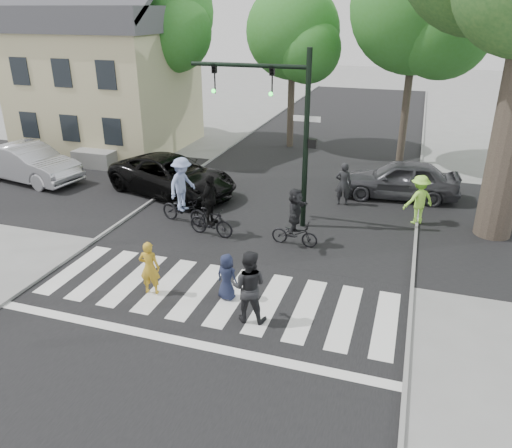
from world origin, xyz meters
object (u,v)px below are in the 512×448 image
(pedestrian_child, at_px, (227,277))
(cyclist_left, at_px, (183,195))
(cyclist_mid, at_px, (211,212))
(traffic_signal, at_px, (282,114))
(cyclist_right, at_px, (295,220))
(car_grey, at_px, (400,179))
(pedestrian_woman, at_px, (150,268))
(car_suv, at_px, (172,176))
(pedestrian_adult, at_px, (249,286))
(car_silver, at_px, (29,163))

(pedestrian_child, distance_m, cyclist_left, 5.40)
(cyclist_mid, bearing_deg, traffic_signal, 42.39)
(pedestrian_child, xyz_separation_m, cyclist_right, (0.91, 3.71, 0.22))
(pedestrian_child, bearing_deg, car_grey, -98.01)
(cyclist_left, bearing_deg, pedestrian_woman, -75.07)
(pedestrian_woman, bearing_deg, car_grey, -131.32)
(cyclist_right, bearing_deg, cyclist_mid, -176.86)
(traffic_signal, bearing_deg, cyclist_left, -162.37)
(pedestrian_woman, distance_m, cyclist_right, 5.05)
(cyclist_left, bearing_deg, cyclist_right, -7.54)
(traffic_signal, distance_m, cyclist_right, 3.55)
(cyclist_left, xyz_separation_m, car_suv, (-1.75, 2.63, -0.27))
(pedestrian_adult, bearing_deg, traffic_signal, -88.27)
(pedestrian_adult, height_order, car_suv, pedestrian_adult)
(pedestrian_adult, height_order, cyclist_right, cyclist_right)
(pedestrian_child, distance_m, car_silver, 13.48)
(pedestrian_child, xyz_separation_m, car_suv, (-5.04, 6.89, 0.14))
(cyclist_left, relative_size, car_suv, 0.43)
(car_grey, bearing_deg, traffic_signal, -49.07)
(cyclist_left, height_order, cyclist_right, cyclist_left)
(pedestrian_woman, bearing_deg, traffic_signal, -119.58)
(cyclist_mid, distance_m, car_grey, 8.20)
(traffic_signal, height_order, cyclist_mid, traffic_signal)
(cyclist_left, bearing_deg, cyclist_mid, -27.85)
(cyclist_left, relative_size, cyclist_mid, 1.13)
(car_suv, distance_m, car_grey, 9.24)
(cyclist_left, distance_m, car_suv, 3.17)
(pedestrian_child, xyz_separation_m, car_grey, (3.87, 9.33, 0.13))
(car_suv, bearing_deg, car_silver, 112.46)
(cyclist_left, relative_size, cyclist_right, 1.24)
(cyclist_left, xyz_separation_m, car_grey, (7.16, 5.07, -0.27))
(pedestrian_woman, relative_size, cyclist_mid, 0.71)
(pedestrian_woman, height_order, car_grey, car_grey)
(cyclist_right, relative_size, car_suv, 0.35)
(pedestrian_woman, distance_m, car_silver, 11.94)
(pedestrian_child, distance_m, cyclist_right, 3.82)
(car_suv, bearing_deg, pedestrian_adult, -123.59)
(cyclist_right, distance_m, car_silver, 13.04)
(car_grey, bearing_deg, pedestrian_adult, -21.67)
(pedestrian_woman, height_order, car_suv, car_suv)
(pedestrian_woman, bearing_deg, cyclist_mid, -101.54)
(pedestrian_adult, distance_m, cyclist_left, 6.52)
(traffic_signal, height_order, car_suv, traffic_signal)
(pedestrian_woman, distance_m, car_grey, 11.38)
(traffic_signal, bearing_deg, cyclist_mid, -137.61)
(car_silver, bearing_deg, pedestrian_adult, -109.69)
(car_suv, bearing_deg, cyclist_right, -99.39)
(car_suv, height_order, car_silver, car_silver)
(pedestrian_adult, bearing_deg, car_suv, -58.94)
(cyclist_left, height_order, car_suv, cyclist_left)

